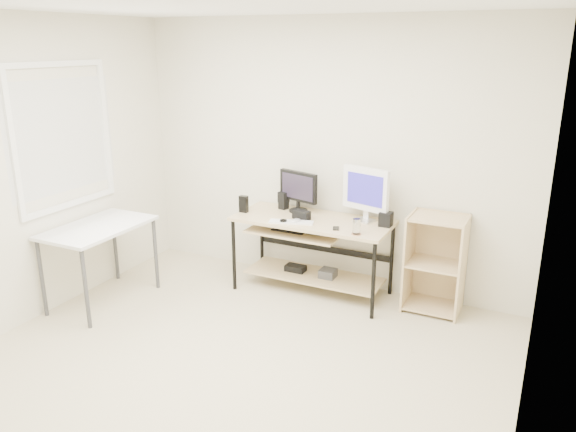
# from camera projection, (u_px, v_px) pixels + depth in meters

# --- Properties ---
(room) EXTENTS (4.01, 4.01, 2.62)m
(room) POSITION_uv_depth(u_px,v_px,m) (200.00, 201.00, 3.82)
(room) COLOR beige
(room) RESTS_ON ground
(desk) EXTENTS (1.50, 0.65, 0.75)m
(desk) POSITION_uv_depth(u_px,v_px,m) (310.00, 239.00, 5.40)
(desk) COLOR tan
(desk) RESTS_ON ground
(side_table) EXTENTS (0.60, 1.00, 0.75)m
(side_table) POSITION_uv_depth(u_px,v_px,m) (99.00, 234.00, 5.14)
(side_table) COLOR white
(side_table) RESTS_ON ground
(shelf_unit) EXTENTS (0.50, 0.40, 0.90)m
(shelf_unit) POSITION_uv_depth(u_px,v_px,m) (436.00, 262.00, 5.07)
(shelf_unit) COLOR #D4B884
(shelf_unit) RESTS_ON ground
(black_monitor) EXTENTS (0.44, 0.18, 0.40)m
(black_monitor) POSITION_uv_depth(u_px,v_px,m) (298.00, 189.00, 5.48)
(black_monitor) COLOR black
(black_monitor) RESTS_ON desk
(white_imac) EXTENTS (0.47, 0.17, 0.51)m
(white_imac) POSITION_uv_depth(u_px,v_px,m) (366.00, 191.00, 5.16)
(white_imac) COLOR silver
(white_imac) RESTS_ON desk
(keyboard) EXTENTS (0.43, 0.22, 0.01)m
(keyboard) POSITION_uv_depth(u_px,v_px,m) (291.00, 222.00, 5.20)
(keyboard) COLOR white
(keyboard) RESTS_ON desk
(mouse) EXTENTS (0.10, 0.13, 0.04)m
(mouse) POSITION_uv_depth(u_px,v_px,m) (296.00, 221.00, 5.20)
(mouse) COLOR silver
(mouse) RESTS_ON desk
(center_speaker) EXTENTS (0.18, 0.11, 0.09)m
(center_speaker) POSITION_uv_depth(u_px,v_px,m) (301.00, 215.00, 5.30)
(center_speaker) COLOR black
(center_speaker) RESTS_ON desk
(speaker_left) EXTENTS (0.11, 0.11, 0.18)m
(speaker_left) POSITION_uv_depth(u_px,v_px,m) (284.00, 200.00, 5.61)
(speaker_left) COLOR black
(speaker_left) RESTS_ON desk
(speaker_right) EXTENTS (0.11, 0.11, 0.13)m
(speaker_right) POSITION_uv_depth(u_px,v_px,m) (386.00, 219.00, 5.09)
(speaker_right) COLOR black
(speaker_right) RESTS_ON desk
(audio_controller) EXTENTS (0.08, 0.05, 0.17)m
(audio_controller) POSITION_uv_depth(u_px,v_px,m) (244.00, 204.00, 5.51)
(audio_controller) COLOR black
(audio_controller) RESTS_ON desk
(volume_puck) EXTENTS (0.08, 0.08, 0.03)m
(volume_puck) POSITION_uv_depth(u_px,v_px,m) (283.00, 221.00, 5.20)
(volume_puck) COLOR black
(volume_puck) RESTS_ON desk
(smartphone) EXTENTS (0.09, 0.12, 0.01)m
(smartphone) POSITION_uv_depth(u_px,v_px,m) (336.00, 228.00, 5.04)
(smartphone) COLOR black
(smartphone) RESTS_ON desk
(coaster) EXTENTS (0.10, 0.10, 0.01)m
(coaster) POSITION_uv_depth(u_px,v_px,m) (356.00, 234.00, 4.89)
(coaster) COLOR #A6714B
(coaster) RESTS_ON desk
(drinking_glass) EXTENTS (0.07, 0.07, 0.14)m
(drinking_glass) POSITION_uv_depth(u_px,v_px,m) (357.00, 226.00, 4.87)
(drinking_glass) COLOR white
(drinking_glass) RESTS_ON coaster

